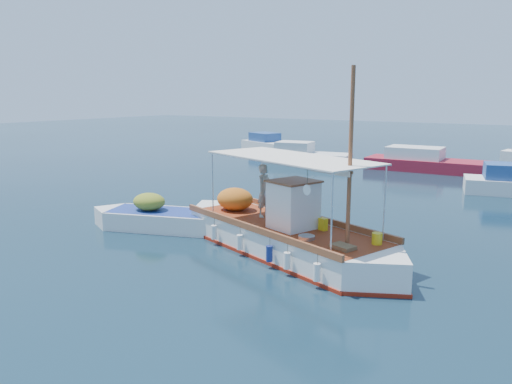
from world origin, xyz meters
The scene contains 6 objects.
ground centered at (0.00, 0.00, 0.00)m, with size 160.00×160.00×0.00m, color black.
fishing_caique centered at (0.08, -0.28, 0.55)m, with size 9.54×4.98×6.15m.
dinghy centered at (-5.03, -0.32, 0.33)m, with size 6.17×3.25×1.59m.
bg_boat_nw centered at (-9.40, 19.48, 0.49)m, with size 6.88×3.48×1.80m.
bg_boat_n centered at (-0.28, 20.59, 0.49)m, with size 9.20×3.12×1.80m.
bg_boat_far_w centered at (-16.22, 25.54, 0.49)m, with size 6.95×4.63×1.80m.
Camera 1 is at (8.13, -14.23, 5.18)m, focal length 35.00 mm.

